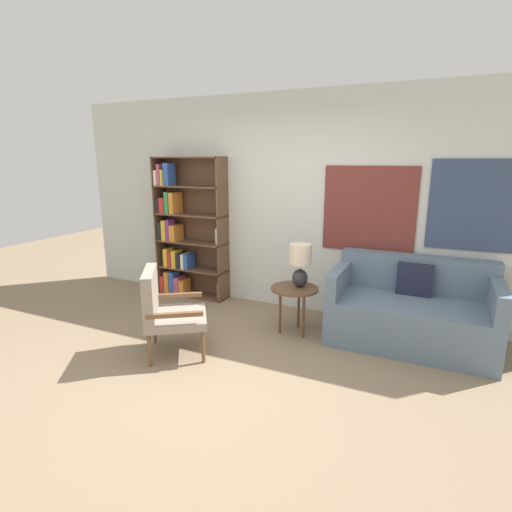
% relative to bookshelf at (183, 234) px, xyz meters
% --- Properties ---
extents(ground_plane, '(14.00, 14.00, 0.00)m').
position_rel_bookshelf_xyz_m(ground_plane, '(1.54, -1.85, -0.88)').
color(ground_plane, '#847056').
extents(wall_back, '(6.40, 0.08, 2.70)m').
position_rel_bookshelf_xyz_m(wall_back, '(1.60, 0.18, 0.47)').
color(wall_back, silver).
rests_on(wall_back, ground_plane).
extents(bookshelf, '(1.03, 0.30, 1.93)m').
position_rel_bookshelf_xyz_m(bookshelf, '(0.00, 0.00, 0.00)').
color(bookshelf, brown).
rests_on(bookshelf, ground_plane).
extents(armchair, '(0.81, 0.81, 0.87)m').
position_rel_bookshelf_xyz_m(armchair, '(0.88, -1.61, -0.39)').
color(armchair, brown).
rests_on(armchair, ground_plane).
extents(couch, '(1.62, 0.91, 0.88)m').
position_rel_bookshelf_xyz_m(couch, '(3.07, -0.30, -0.55)').
color(couch, slate).
rests_on(couch, ground_plane).
extents(side_table, '(0.52, 0.52, 0.53)m').
position_rel_bookshelf_xyz_m(side_table, '(1.88, -0.61, -0.41)').
color(side_table, brown).
rests_on(side_table, ground_plane).
extents(table_lamp, '(0.24, 0.24, 0.48)m').
position_rel_bookshelf_xyz_m(table_lamp, '(1.92, -0.55, -0.07)').
color(table_lamp, '#2D2D33').
rests_on(table_lamp, side_table).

